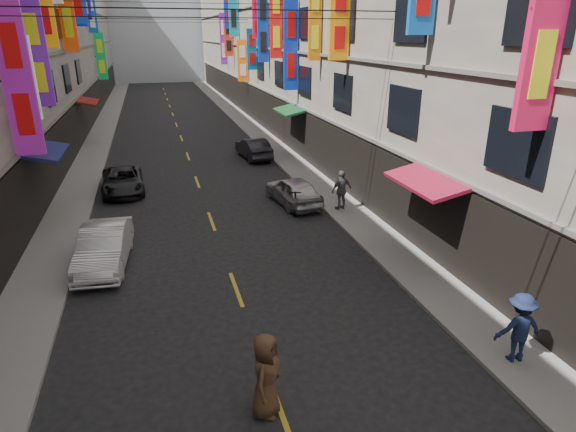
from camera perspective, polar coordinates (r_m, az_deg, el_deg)
sidewalk_left at (r=38.07m, az=-21.65°, el=8.17°), size 2.00×90.00×0.12m
sidewalk_right at (r=38.70m, az=-3.53°, el=9.77°), size 2.00×90.00×0.12m
building_row_right at (r=39.74m, az=5.38°, el=23.67°), size 10.14×90.00×19.00m
haze_block at (r=87.23m, az=-15.60°, el=22.45°), size 18.00×8.00×22.00m
shop_signage at (r=29.93m, az=-12.76°, el=23.53°), size 14.00×55.00×12.24m
street_awnings at (r=21.61m, az=-13.52°, el=8.36°), size 13.99×35.20×0.41m
overhead_cables at (r=25.25m, az=-12.14°, el=23.46°), size 14.00×38.04×1.24m
lane_markings at (r=34.99m, az=-12.18°, el=8.07°), size 0.12×80.20×0.01m
scooter_far_right at (r=21.45m, az=0.88°, el=1.74°), size 0.75×1.75×1.14m
car_left_mid at (r=17.46m, az=-20.98°, el=-3.43°), size 1.81×4.29×1.38m
car_left_far at (r=25.37m, az=-19.01°, el=3.97°), size 2.16×4.32×1.18m
car_right_mid at (r=22.23m, az=0.63°, el=3.03°), size 2.08×4.04×1.32m
car_right_far at (r=30.82m, az=-4.12°, el=8.01°), size 1.75×4.06×1.30m
pedestrian_rnear at (r=12.77m, az=25.72°, el=-11.83°), size 1.20×0.73×1.76m
pedestrian_rfar at (r=21.30m, az=6.37°, el=3.08°), size 1.16×0.85×1.77m
pedestrian_crossing at (r=10.30m, az=-2.65°, el=-18.36°), size 1.01×1.11×1.88m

